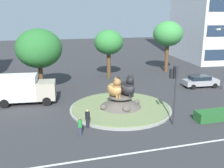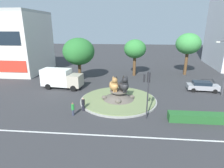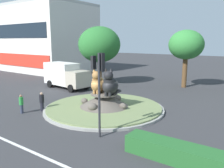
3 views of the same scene
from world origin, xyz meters
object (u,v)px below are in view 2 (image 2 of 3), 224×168
object	(u,v)px
pedestrian_green_shirt	(73,109)
sedan_on_far_lane	(203,86)
cat_statue_black	(124,85)
delivery_box_truck	(61,78)
broadleaf_tree_behind_island	(188,44)
second_tree_near_tower	(79,52)
third_tree_left	(135,49)
traffic_light_mast	(147,85)
cat_statue_tabby	(114,85)
pedestrian_black_shirt	(83,104)

from	to	relation	value
pedestrian_green_shirt	sedan_on_far_lane	xyz separation A→B (m)	(17.39, 9.75, -0.02)
cat_statue_black	delivery_box_truck	world-z (taller)	cat_statue_black
broadleaf_tree_behind_island	cat_statue_black	bearing A→B (deg)	-128.58
cat_statue_black	second_tree_near_tower	size ratio (longest dim) A/B	0.32
delivery_box_truck	sedan_on_far_lane	bearing A→B (deg)	7.81
third_tree_left	sedan_on_far_lane	distance (m)	14.00
cat_statue_black	pedestrian_green_shirt	world-z (taller)	cat_statue_black
traffic_light_mast	third_tree_left	xyz separation A→B (m)	(-0.80, 18.17, 1.52)
cat_statue_black	sedan_on_far_lane	size ratio (longest dim) A/B	0.52
broadleaf_tree_behind_island	delivery_box_truck	xyz separation A→B (m)	(-22.24, -10.56, -4.53)
cat_statue_tabby	broadleaf_tree_behind_island	world-z (taller)	broadleaf_tree_behind_island
second_tree_near_tower	third_tree_left	size ratio (longest dim) A/B	1.07
cat_statue_tabby	second_tree_near_tower	world-z (taller)	second_tree_near_tower
sedan_on_far_lane	broadleaf_tree_behind_island	bearing A→B (deg)	93.67
cat_statue_black	traffic_light_mast	distance (m)	5.44
cat_statue_tabby	traffic_light_mast	size ratio (longest dim) A/B	0.45
traffic_light_mast	cat_statue_tabby	bearing A→B (deg)	46.00
traffic_light_mast	pedestrian_green_shirt	xyz separation A→B (m)	(-8.00, -0.07, -2.92)
delivery_box_truck	cat_statue_tabby	bearing A→B (deg)	-20.80
traffic_light_mast	second_tree_near_tower	world-z (taller)	second_tree_near_tower
traffic_light_mast	delivery_box_truck	bearing A→B (deg)	60.52
traffic_light_mast	sedan_on_far_lane	distance (m)	13.81
cat_statue_tabby	delivery_box_truck	xyz separation A→B (m)	(-8.84, 4.57, -0.54)
pedestrian_green_shirt	cat_statue_tabby	bearing A→B (deg)	43.41
broadleaf_tree_behind_island	delivery_box_truck	size ratio (longest dim) A/B	1.25
broadleaf_tree_behind_island	pedestrian_green_shirt	distance (m)	27.04
cat_statue_tabby	third_tree_left	world-z (taller)	third_tree_left
broadleaf_tree_behind_island	third_tree_left	bearing A→B (deg)	-171.32
traffic_light_mast	third_tree_left	size ratio (longest dim) A/B	0.72
pedestrian_black_shirt	third_tree_left	bearing A→B (deg)	-97.46
third_tree_left	cat_statue_tabby	bearing A→B (deg)	-102.52
cat_statue_tabby	traffic_light_mast	bearing A→B (deg)	19.94
traffic_light_mast	sedan_on_far_lane	world-z (taller)	traffic_light_mast
cat_statue_black	sedan_on_far_lane	bearing A→B (deg)	94.10
pedestrian_black_shirt	traffic_light_mast	bearing A→B (deg)	-177.03
traffic_light_mast	pedestrian_green_shirt	size ratio (longest dim) A/B	3.31
cat_statue_black	pedestrian_black_shirt	bearing A→B (deg)	-73.76
cat_statue_tabby	second_tree_near_tower	size ratio (longest dim) A/B	0.30
cat_statue_black	delivery_box_truck	distance (m)	11.15
traffic_light_mast	pedestrian_green_shirt	world-z (taller)	traffic_light_mast
broadleaf_tree_behind_island	third_tree_left	world-z (taller)	broadleaf_tree_behind_island
sedan_on_far_lane	pedestrian_green_shirt	bearing A→B (deg)	-145.97
pedestrian_black_shirt	delivery_box_truck	xyz separation A→B (m)	(-5.49, 7.91, 0.82)
cat_statue_tabby	sedan_on_far_lane	xyz separation A→B (m)	(13.21, 5.05, -1.39)
delivery_box_truck	traffic_light_mast	bearing A→B (deg)	-29.48
traffic_light_mast	pedestrian_black_shirt	world-z (taller)	traffic_light_mast
cat_statue_black	second_tree_near_tower	bearing A→B (deg)	-156.62
traffic_light_mast	second_tree_near_tower	size ratio (longest dim) A/B	0.67
cat_statue_black	pedestrian_green_shirt	xyz separation A→B (m)	(-5.48, -4.65, -1.43)
broadleaf_tree_behind_island	second_tree_near_tower	distance (m)	21.25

